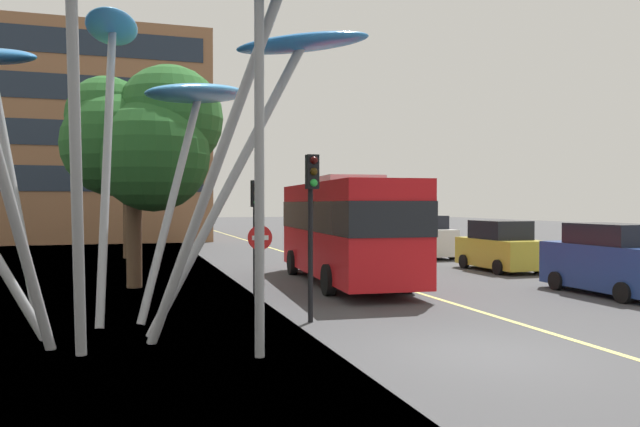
# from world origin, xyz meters

# --- Properties ---
(ground) EXTENTS (120.00, 240.00, 0.10)m
(ground) POSITION_xyz_m (-0.67, 0.00, -0.05)
(ground) COLOR #424244
(red_bus) EXTENTS (3.29, 10.18, 3.76)m
(red_bus) POSITION_xyz_m (0.93, 10.42, 2.05)
(red_bus) COLOR red
(red_bus) RESTS_ON ground
(leaf_sculpture) EXTENTS (11.95, 9.86, 7.85)m
(leaf_sculpture) POSITION_xyz_m (-6.81, 3.58, 6.20)
(leaf_sculpture) COLOR #9EA0A5
(leaf_sculpture) RESTS_ON ground
(traffic_light_kerb_near) EXTENTS (0.28, 0.42, 3.95)m
(traffic_light_kerb_near) POSITION_xyz_m (-2.26, 3.76, 2.85)
(traffic_light_kerb_near) COLOR black
(traffic_light_kerb_near) RESTS_ON ground
(traffic_light_kerb_far) EXTENTS (0.28, 0.42, 3.51)m
(traffic_light_kerb_far) POSITION_xyz_m (-2.69, 8.25, 2.55)
(traffic_light_kerb_far) COLOR black
(traffic_light_kerb_far) RESTS_ON ground
(car_parked_mid) EXTENTS (2.00, 4.57, 2.19)m
(car_parked_mid) POSITION_xyz_m (7.82, 5.32, 1.04)
(car_parked_mid) COLOR navy
(car_parked_mid) RESTS_ON ground
(car_parked_far) EXTENTS (2.06, 4.18, 2.10)m
(car_parked_far) POSITION_xyz_m (8.52, 12.33, 0.98)
(car_parked_far) COLOR gold
(car_parked_far) RESTS_ON ground
(car_side_street) EXTENTS (1.98, 4.14, 2.20)m
(car_side_street) POSITION_xyz_m (8.42, 19.01, 1.04)
(car_side_street) COLOR silver
(car_side_street) RESTS_ON ground
(car_far_side) EXTENTS (1.96, 3.93, 2.18)m
(car_far_side) POSITION_xyz_m (8.53, 26.04, 1.02)
(car_far_side) COLOR silver
(car_far_side) RESTS_ON ground
(street_lamp) EXTENTS (1.52, 0.44, 7.83)m
(street_lamp) POSITION_xyz_m (-3.77, 0.94, 4.96)
(street_lamp) COLOR gray
(street_lamp) RESTS_ON ground
(tree_pavement_near) EXTENTS (5.20, 4.22, 7.37)m
(tree_pavement_near) POSITION_xyz_m (-5.91, 10.80, 4.97)
(tree_pavement_near) COLOR brown
(tree_pavement_near) RESTS_ON ground
(tree_pavement_far) EXTENTS (5.17, 4.53, 7.87)m
(tree_pavement_far) POSITION_xyz_m (-6.70, 22.92, 5.68)
(tree_pavement_far) COLOR brown
(tree_pavement_far) RESTS_ON ground
(no_entry_sign) EXTENTS (0.60, 0.12, 2.28)m
(no_entry_sign) POSITION_xyz_m (-3.33, 4.55, 1.53)
(no_entry_sign) COLOR gray
(no_entry_sign) RESTS_ON ground
(backdrop_building) EXTENTS (23.71, 13.04, 15.64)m
(backdrop_building) POSITION_xyz_m (-12.19, 41.94, 7.82)
(backdrop_building) COLOR #8E6042
(backdrop_building) RESTS_ON ground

